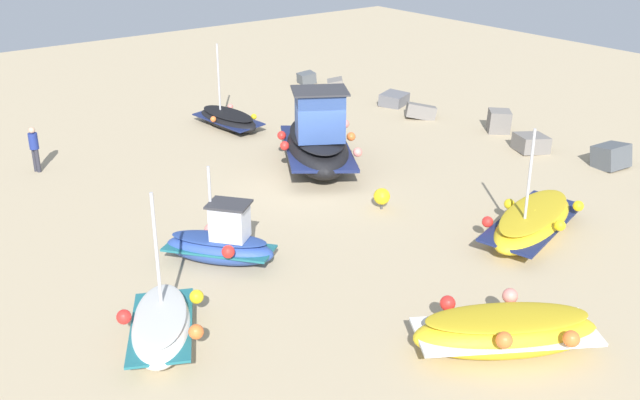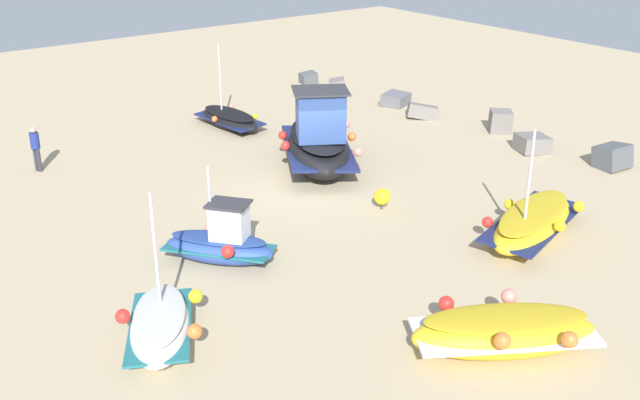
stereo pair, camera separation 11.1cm
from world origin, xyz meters
TOP-DOWN VIEW (x-y plane):
  - ground_plane at (0.00, 0.00)m, footprint 56.79×56.79m
  - fishing_boat_0 at (-0.99, 1.22)m, footprint 5.61×4.57m
  - fishing_boat_1 at (5.79, -8.33)m, footprint 3.41×2.71m
  - fishing_boat_2 at (-7.12, 1.19)m, footprint 3.66×1.74m
  - fishing_boat_3 at (10.72, -2.59)m, footprint 3.35×4.24m
  - fishing_boat_4 at (7.32, 2.69)m, footprint 2.86×4.80m
  - fishing_boat_5 at (3.27, -5.29)m, footprint 3.11×2.79m
  - person_walking at (-6.75, -6.90)m, footprint 0.32×0.32m
  - breakwater_rocks at (1.90, 9.11)m, footprint 23.83×2.46m
  - mooring_buoy_0 at (3.18, 0.56)m, footprint 0.52×0.52m

SIDE VIEW (x-z plane):
  - ground_plane at x=0.00m, z-range 0.00..0.00m
  - fishing_boat_2 at x=-7.12m, z-range -1.37..2.10m
  - breakwater_rocks at x=1.90m, z-range -0.26..1.02m
  - mooring_buoy_0 at x=3.18m, z-range 0.08..0.76m
  - fishing_boat_1 at x=5.79m, z-range -1.30..2.14m
  - fishing_boat_4 at x=7.32m, z-range -1.28..2.20m
  - fishing_boat_3 at x=10.72m, z-range -0.01..1.06m
  - fishing_boat_5 at x=3.27m, z-range -0.81..1.96m
  - person_walking at x=-6.75m, z-range 0.13..1.77m
  - fishing_boat_0 at x=-0.99m, z-range -0.57..2.51m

